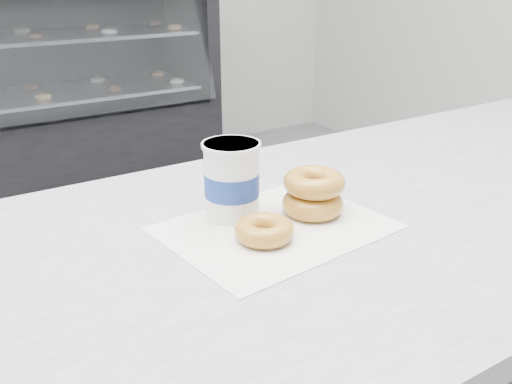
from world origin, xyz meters
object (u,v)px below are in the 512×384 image
donut_stack (313,193)px  coffee_cup (232,180)px  donut_single (264,230)px  display_case (1,116)px

donut_stack → coffee_cup: bearing=152.0°
donut_stack → coffee_cup: 0.14m
donut_single → coffee_cup: bearing=87.8°
donut_single → coffee_cup: 0.11m
donut_single → donut_stack: donut_stack is taller
display_case → donut_single: (-0.04, -2.73, 0.43)m
display_case → donut_single: bearing=-90.9°
display_case → coffee_cup: display_case is taller
display_case → donut_stack: display_case is taller
display_case → coffee_cup: 2.67m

